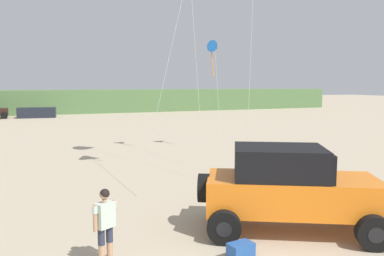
# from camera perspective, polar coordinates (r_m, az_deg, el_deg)

# --- Properties ---
(dune_ridge) EXTENTS (90.00, 8.64, 3.11)m
(dune_ridge) POSITION_cam_1_polar(r_m,az_deg,el_deg) (57.03, -21.88, 3.62)
(dune_ridge) COLOR #567A47
(dune_ridge) RESTS_ON ground_plane
(jeep) EXTENTS (4.99, 4.12, 2.26)m
(jeep) POSITION_cam_1_polar(r_m,az_deg,el_deg) (10.62, 14.09, -8.38)
(jeep) COLOR orange
(jeep) RESTS_ON ground_plane
(person_watching) EXTENTS (0.56, 0.44, 1.67)m
(person_watching) POSITION_cam_1_polar(r_m,az_deg,el_deg) (8.79, -12.65, -13.29)
(person_watching) COLOR tan
(person_watching) RESTS_ON ground_plane
(cooler_box) EXTENTS (0.61, 0.45, 0.38)m
(cooler_box) POSITION_cam_1_polar(r_m,az_deg,el_deg) (9.11, 7.17, -17.52)
(cooler_box) COLOR #23519E
(cooler_box) RESTS_ON ground_plane
(distant_sedan) EXTENTS (4.36, 2.13, 1.20)m
(distant_sedan) POSITION_cam_1_polar(r_m,az_deg,el_deg) (49.01, -21.81, 2.12)
(distant_sedan) COLOR #1E232D
(distant_sedan) RESTS_ON ground_plane
(kite_pink_ribbon) EXTENTS (1.54, 3.54, 6.49)m
(kite_pink_ribbon) POSITION_cam_1_polar(r_m,az_deg,el_deg) (23.48, 3.37, 11.70)
(kite_pink_ribbon) COLOR blue
(kite_pink_ribbon) RESTS_ON ground_plane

